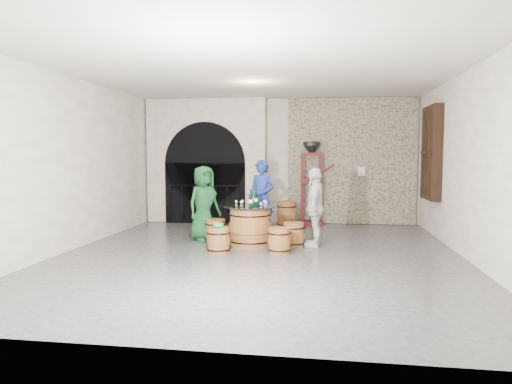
# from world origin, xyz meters

# --- Properties ---
(ground) EXTENTS (8.00, 8.00, 0.00)m
(ground) POSITION_xyz_m (0.00, 0.00, 0.00)
(ground) COLOR #303033
(ground) RESTS_ON ground
(wall_back) EXTENTS (8.00, 0.00, 8.00)m
(wall_back) POSITION_xyz_m (0.00, 4.00, 1.60)
(wall_back) COLOR silver
(wall_back) RESTS_ON ground
(wall_front) EXTENTS (8.00, 0.00, 8.00)m
(wall_front) POSITION_xyz_m (0.00, -4.00, 1.60)
(wall_front) COLOR silver
(wall_front) RESTS_ON ground
(wall_left) EXTENTS (0.00, 8.00, 8.00)m
(wall_left) POSITION_xyz_m (-3.50, 0.00, 1.60)
(wall_left) COLOR silver
(wall_left) RESTS_ON ground
(wall_right) EXTENTS (0.00, 8.00, 8.00)m
(wall_right) POSITION_xyz_m (3.50, 0.00, 1.60)
(wall_right) COLOR silver
(wall_right) RESTS_ON ground
(ceiling) EXTENTS (8.00, 8.00, 0.00)m
(ceiling) POSITION_xyz_m (0.00, 0.00, 3.20)
(ceiling) COLOR beige
(ceiling) RESTS_ON wall_back
(stone_facing_panel) EXTENTS (3.20, 0.12, 3.18)m
(stone_facing_panel) POSITION_xyz_m (1.80, 3.94, 1.60)
(stone_facing_panel) COLOR #9D947D
(stone_facing_panel) RESTS_ON ground
(arched_opening) EXTENTS (3.10, 0.60, 3.19)m
(arched_opening) POSITION_xyz_m (-1.90, 3.74, 1.58)
(arched_opening) COLOR silver
(arched_opening) RESTS_ON ground
(shuttered_window) EXTENTS (0.23, 1.10, 2.00)m
(shuttered_window) POSITION_xyz_m (3.38, 2.40, 1.80)
(shuttered_window) COLOR black
(shuttered_window) RESTS_ON wall_right
(barrel_table) EXTENTS (1.01, 1.01, 0.78)m
(barrel_table) POSITION_xyz_m (-0.28, 0.76, 0.39)
(barrel_table) COLOR brown
(barrel_table) RESTS_ON ground
(barrel_stool_left) EXTENTS (0.43, 0.43, 0.46)m
(barrel_stool_left) POSITION_xyz_m (-1.05, 1.09, 0.23)
(barrel_stool_left) COLOR brown
(barrel_stool_left) RESTS_ON ground
(barrel_stool_far) EXTENTS (0.43, 0.43, 0.46)m
(barrel_stool_far) POSITION_xyz_m (-0.23, 1.60, 0.23)
(barrel_stool_far) COLOR brown
(barrel_stool_far) RESTS_ON ground
(barrel_stool_right) EXTENTS (0.43, 0.43, 0.46)m
(barrel_stool_right) POSITION_xyz_m (0.55, 0.85, 0.23)
(barrel_stool_right) COLOR brown
(barrel_stool_right) RESTS_ON ground
(barrel_stool_near_right) EXTENTS (0.43, 0.43, 0.46)m
(barrel_stool_near_right) POSITION_xyz_m (0.34, 0.20, 0.23)
(barrel_stool_near_right) COLOR brown
(barrel_stool_near_right) RESTS_ON ground
(barrel_stool_near_left) EXTENTS (0.43, 0.43, 0.46)m
(barrel_stool_near_left) POSITION_xyz_m (-0.75, 0.07, 0.23)
(barrel_stool_near_left) COLOR brown
(barrel_stool_near_left) RESTS_ON ground
(green_cap) EXTENTS (0.24, 0.19, 0.10)m
(green_cap) POSITION_xyz_m (-0.75, 0.06, 0.50)
(green_cap) COLOR #0D923D
(green_cap) RESTS_ON barrel_stool_near_left
(person_green) EXTENTS (0.84, 0.89, 1.53)m
(person_green) POSITION_xyz_m (-1.32, 1.21, 0.77)
(person_green) COLOR #134420
(person_green) RESTS_ON ground
(person_blue) EXTENTS (0.70, 0.58, 1.66)m
(person_blue) POSITION_xyz_m (-0.21, 1.88, 0.83)
(person_blue) COLOR navy
(person_blue) RESTS_ON ground
(person_white) EXTENTS (0.47, 0.93, 1.52)m
(person_white) POSITION_xyz_m (0.96, 0.89, 0.76)
(person_white) COLOR silver
(person_white) RESTS_ON ground
(wine_bottle_left) EXTENTS (0.08, 0.08, 0.32)m
(wine_bottle_left) POSITION_xyz_m (-0.27, 0.74, 0.91)
(wine_bottle_left) COLOR black
(wine_bottle_left) RESTS_ON barrel_table
(wine_bottle_center) EXTENTS (0.08, 0.08, 0.32)m
(wine_bottle_center) POSITION_xyz_m (-0.26, 0.65, 0.91)
(wine_bottle_center) COLOR black
(wine_bottle_center) RESTS_ON barrel_table
(wine_bottle_right) EXTENTS (0.08, 0.08, 0.32)m
(wine_bottle_right) POSITION_xyz_m (-0.20, 0.93, 0.91)
(wine_bottle_right) COLOR black
(wine_bottle_right) RESTS_ON barrel_table
(tasting_glass_a) EXTENTS (0.05, 0.05, 0.10)m
(tasting_glass_a) POSITION_xyz_m (-0.45, 0.72, 0.83)
(tasting_glass_a) COLOR #B07722
(tasting_glass_a) RESTS_ON barrel_table
(tasting_glass_b) EXTENTS (0.05, 0.05, 0.10)m
(tasting_glass_b) POSITION_xyz_m (0.02, 0.79, 0.83)
(tasting_glass_b) COLOR #B07722
(tasting_glass_b) RESTS_ON barrel_table
(tasting_glass_c) EXTENTS (0.05, 0.05, 0.10)m
(tasting_glass_c) POSITION_xyz_m (-0.46, 0.92, 0.83)
(tasting_glass_c) COLOR #B07722
(tasting_glass_c) RESTS_ON barrel_table
(tasting_glass_d) EXTENTS (0.05, 0.05, 0.10)m
(tasting_glass_d) POSITION_xyz_m (-0.03, 0.93, 0.83)
(tasting_glass_d) COLOR #B07722
(tasting_glass_d) RESTS_ON barrel_table
(tasting_glass_e) EXTENTS (0.05, 0.05, 0.10)m
(tasting_glass_e) POSITION_xyz_m (-0.04, 0.53, 0.83)
(tasting_glass_e) COLOR #B07722
(tasting_glass_e) RESTS_ON barrel_table
(tasting_glass_f) EXTENTS (0.05, 0.05, 0.10)m
(tasting_glass_f) POSITION_xyz_m (-0.57, 0.82, 0.83)
(tasting_glass_f) COLOR #B07722
(tasting_glass_f) RESTS_ON barrel_table
(side_barrel) EXTENTS (0.49, 0.49, 0.65)m
(side_barrel) POSITION_xyz_m (0.24, 3.02, 0.32)
(side_barrel) COLOR brown
(side_barrel) RESTS_ON ground
(corking_press) EXTENTS (0.86, 0.48, 2.08)m
(corking_press) POSITION_xyz_m (0.80, 3.57, 1.21)
(corking_press) COLOR #4A0C12
(corking_press) RESTS_ON ground
(control_box) EXTENTS (0.18, 0.10, 0.22)m
(control_box) POSITION_xyz_m (2.05, 3.86, 1.35)
(control_box) COLOR silver
(control_box) RESTS_ON wall_back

